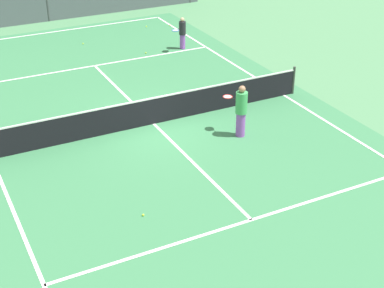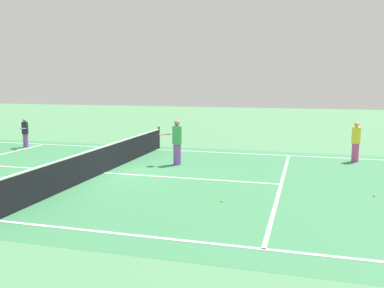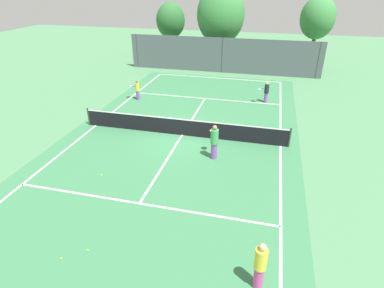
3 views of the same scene
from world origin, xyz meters
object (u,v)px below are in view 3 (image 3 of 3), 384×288
object	(u,v)px
player_2	(214,142)
player_1	(137,90)
tennis_ball_4	(280,88)
player_0	(266,92)
tennis_ball_2	(61,259)
tennis_ball_3	(120,118)
tennis_ball_6	(265,86)
ball_crate	(206,127)
tennis_ball_7	(218,87)
tennis_ball_5	(88,250)
tennis_ball_0	(241,99)
player_3	(260,266)
tennis_ball_1	(101,175)

from	to	relation	value
player_2	player_1	bearing A→B (deg)	134.73
player_1	tennis_ball_4	bearing A→B (deg)	27.26
player_0	tennis_ball_2	bearing A→B (deg)	-109.41
tennis_ball_2	tennis_ball_3	distance (m)	11.39
player_2	tennis_ball_3	size ratio (longest dim) A/B	27.32
player_2	tennis_ball_6	bearing A→B (deg)	81.02
player_0	ball_crate	size ratio (longest dim) A/B	3.50
tennis_ball_4	tennis_ball_6	size ratio (longest dim) A/B	1.00
player_0	tennis_ball_2	size ratio (longest dim) A/B	22.60
player_2	tennis_ball_7	size ratio (longest dim) A/B	27.32
tennis_ball_3	tennis_ball_6	size ratio (longest dim) A/B	1.00
tennis_ball_5	tennis_ball_7	world-z (taller)	same
tennis_ball_2	tennis_ball_4	bearing A→B (deg)	71.20
player_0	tennis_ball_5	size ratio (longest dim) A/B	22.60
tennis_ball_6	tennis_ball_0	bearing A→B (deg)	-113.40
player_3	tennis_ball_3	size ratio (longest dim) A/B	25.33
player_1	player_2	world-z (taller)	player_2
tennis_ball_3	tennis_ball_6	distance (m)	12.79
player_3	tennis_ball_2	bearing A→B (deg)	-175.25
player_0	player_1	bearing A→B (deg)	-169.54
tennis_ball_0	tennis_ball_5	bearing A→B (deg)	-101.77
ball_crate	player_1	bearing A→B (deg)	146.84
tennis_ball_6	player_1	bearing A→B (deg)	-148.04
tennis_ball_4	tennis_ball_7	size ratio (longest dim) A/B	1.00
tennis_ball_2	tennis_ball_7	bearing A→B (deg)	84.63
tennis_ball_2	tennis_ball_4	distance (m)	21.03
player_1	player_2	distance (m)	10.00
tennis_ball_4	tennis_ball_6	xyz separation A→B (m)	(-1.18, 0.38, 0.00)
player_0	tennis_ball_2	distance (m)	17.33
player_3	tennis_ball_6	bearing A→B (deg)	91.67
player_2	tennis_ball_5	world-z (taller)	player_2
tennis_ball_6	tennis_ball_5	bearing A→B (deg)	-104.11
tennis_ball_1	tennis_ball_2	distance (m)	4.84
player_2	player_3	world-z (taller)	player_2
player_1	tennis_ball_4	size ratio (longest dim) A/B	21.65
player_1	tennis_ball_7	size ratio (longest dim) A/B	21.65
ball_crate	player_2	bearing A→B (deg)	-71.94
tennis_ball_5	ball_crate	bearing A→B (deg)	79.38
tennis_ball_4	tennis_ball_5	distance (m)	20.33
player_3	player_1	bearing A→B (deg)	124.30
player_3	tennis_ball_2	distance (m)	6.25
player_1	tennis_ball_1	size ratio (longest dim) A/B	21.65
tennis_ball_0	tennis_ball_4	distance (m)	4.41
player_3	player_2	bearing A→B (deg)	110.30
player_1	player_2	size ratio (longest dim) A/B	0.79
player_2	tennis_ball_7	xyz separation A→B (m)	(-1.79, 11.57, -0.90)
ball_crate	tennis_ball_2	bearing A→B (deg)	-103.36
tennis_ball_2	tennis_ball_5	distance (m)	0.82
player_2	player_3	bearing A→B (deg)	-69.70
player_2	tennis_ball_5	distance (m)	7.65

